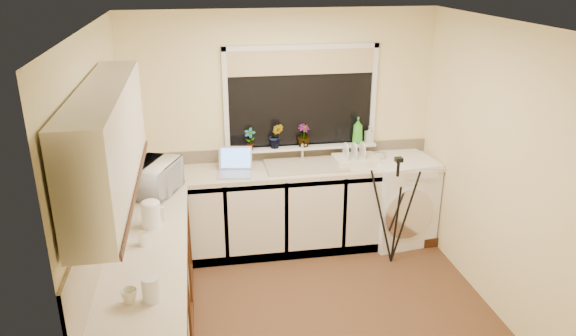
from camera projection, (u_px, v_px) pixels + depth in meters
The scene contains 33 objects.
floor at pixel (309, 312), 4.78m from camera, with size 3.20×3.20×0.00m, color brown.
ceiling at pixel (314, 25), 3.90m from camera, with size 3.20×3.20×0.00m, color white.
wall_back at pixel (282, 129), 5.72m from camera, with size 3.20×3.20×0.00m, color #FCE8A8.
wall_front at pixel (370, 287), 2.96m from camera, with size 3.20×3.20×0.00m, color #FCE8A8.
wall_left at pixel (103, 197), 4.08m from camera, with size 3.00×3.00×0.00m, color #FCE8A8.
wall_right at pixel (497, 170), 4.59m from camera, with size 3.00×3.00×0.00m, color #FCE8A8.
base_cabinet_back at pixel (256, 212), 5.68m from camera, with size 2.55×0.60×0.86m, color silver.
base_cabinet_left at pixel (151, 305), 4.14m from camera, with size 0.54×2.40×0.86m, color silver.
worktop_back at pixel (286, 170), 5.57m from camera, with size 3.20×0.60×0.04m, color beige.
worktop_left at pixel (145, 253), 3.98m from camera, with size 0.60×2.40×0.04m, color beige.
upper_cabinet at pixel (108, 141), 3.49m from camera, with size 0.28×1.90×0.70m, color silver.
splashback_left at pixel (100, 226), 3.85m from camera, with size 0.02×2.40×0.45m, color beige.
splashback_back at pixel (282, 152), 5.80m from camera, with size 3.20×0.02×0.14m, color beige.
window_glass at pixel (301, 98), 5.62m from camera, with size 1.50×0.02×1.00m, color black.
window_blind at pixel (302, 62), 5.46m from camera, with size 1.50×0.02×0.25m, color tan.
windowsill at pixel (301, 147), 5.75m from camera, with size 1.60×0.14×0.03m, color white.
sink at pixel (306, 166), 5.59m from camera, with size 0.82×0.46×0.03m, color tan.
faucet at pixel (302, 150), 5.71m from camera, with size 0.03×0.03×0.24m, color silver.
washing_machine at pixel (398, 199), 5.90m from camera, with size 0.66×0.63×0.93m, color white.
laptop at pixel (235, 167), 5.41m from camera, with size 0.38×0.38×0.24m.
kettle at pixel (151, 215), 4.30m from camera, with size 0.15×0.15×0.20m, color white.
dish_rack at pixel (356, 160), 5.68m from camera, with size 0.45×0.34×0.07m, color silver.
tripod at pixel (395, 211), 5.38m from camera, with size 0.55×0.55×1.13m, color black, non-canonical shape.
glass_jug at pixel (151, 289), 3.37m from camera, with size 0.11×0.11×0.16m, color silver.
steel_jar at pixel (143, 239), 4.04m from camera, with size 0.07×0.07×0.10m, color silver.
microwave at pixel (155, 178), 4.92m from camera, with size 0.52×0.35×0.29m, color silver.
plant_a at pixel (250, 139), 5.59m from camera, with size 0.12×0.08×0.23m, color #999999.
plant_b at pixel (276, 136), 5.64m from camera, with size 0.15×0.12×0.27m, color #999999.
plant_c at pixel (304, 135), 5.70m from camera, with size 0.13×0.13×0.24m, color #999999.
soap_bottle_green at pixel (358, 130), 5.78m from camera, with size 0.11×0.11×0.29m, color green.
soap_bottle_clear at pixel (369, 134), 5.83m from camera, with size 0.08×0.08×0.18m, color #999999.
cup_back at pixel (380, 157), 5.75m from camera, with size 0.12×0.12×0.09m, color beige.
cup_left at pixel (129, 296), 3.35m from camera, with size 0.10×0.10×0.10m, color beige.
Camera 1 is at (-0.87, -3.92, 2.88)m, focal length 34.03 mm.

